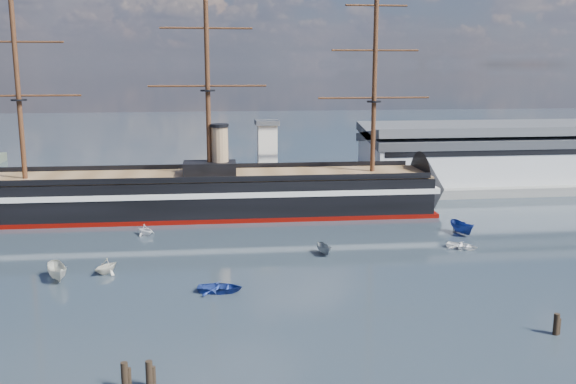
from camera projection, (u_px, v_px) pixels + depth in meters
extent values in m
plane|color=#232E39|center=(269.00, 240.00, 106.25)|extent=(600.00, 600.00, 0.00)
cube|color=slate|center=(298.00, 195.00, 142.52)|extent=(180.00, 18.00, 2.00)
cube|color=#B7BABC|center=(497.00, 158.00, 151.05)|extent=(62.00, 20.00, 10.00)
cube|color=#3F4247|center=(498.00, 134.00, 149.96)|extent=(63.00, 21.00, 2.00)
cube|color=silver|center=(267.00, 158.00, 136.97)|extent=(4.00, 4.00, 14.00)
cube|color=#3F4247|center=(267.00, 122.00, 135.51)|extent=(5.00, 5.00, 1.00)
cube|color=black|center=(200.00, 194.00, 123.51)|extent=(88.29, 17.69, 7.00)
cube|color=silver|center=(200.00, 188.00, 123.27)|extent=(90.30, 17.97, 1.00)
cube|color=#5A0601|center=(200.00, 213.00, 124.22)|extent=(90.29, 17.93, 0.90)
cone|color=black|center=(432.00, 190.00, 129.38)|extent=(11.30, 15.89, 15.68)
cube|color=brown|center=(199.00, 176.00, 122.80)|extent=(88.27, 16.41, 0.40)
cube|color=black|center=(210.00, 168.00, 122.78)|extent=(10.11, 6.19, 2.50)
cylinder|color=#A27F5B|center=(220.00, 150.00, 122.35)|extent=(3.20, 3.20, 9.00)
cylinder|color=#381E0F|center=(17.00, 74.00, 115.06)|extent=(0.90, 0.90, 38.00)
cylinder|color=#381E0F|center=(207.00, 63.00, 118.92)|extent=(0.90, 0.90, 42.00)
cylinder|color=#381E0F|center=(375.00, 79.00, 123.50)|extent=(0.90, 0.90, 36.00)
imported|color=beige|center=(58.00, 280.00, 86.28)|extent=(7.46, 4.86, 2.80)
imported|color=navy|center=(220.00, 292.00, 81.80)|extent=(1.96, 3.77, 1.68)
imported|color=slate|center=(324.00, 254.00, 98.00)|extent=(5.27, 2.68, 2.01)
imported|color=white|center=(145.00, 235.00, 109.11)|extent=(5.69, 5.89, 2.10)
imported|color=white|center=(462.00, 249.00, 101.04)|extent=(2.93, 3.15, 1.44)
imported|color=navy|center=(462.00, 234.00, 109.71)|extent=(7.29, 3.94, 2.77)
imported|color=silver|center=(106.00, 273.00, 89.10)|extent=(6.84, 6.12, 2.37)
cylinder|color=black|center=(555.00, 335.00, 68.92)|extent=(0.64, 0.64, 3.08)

